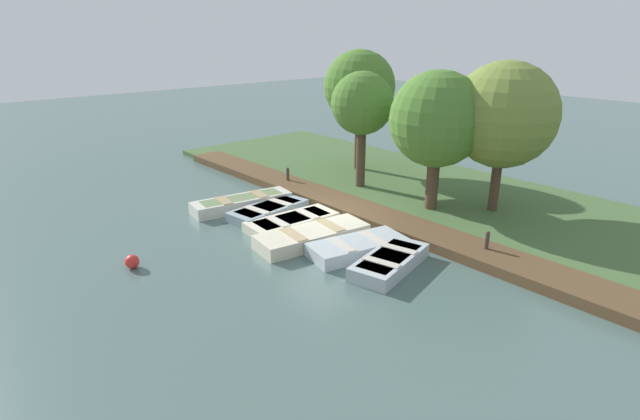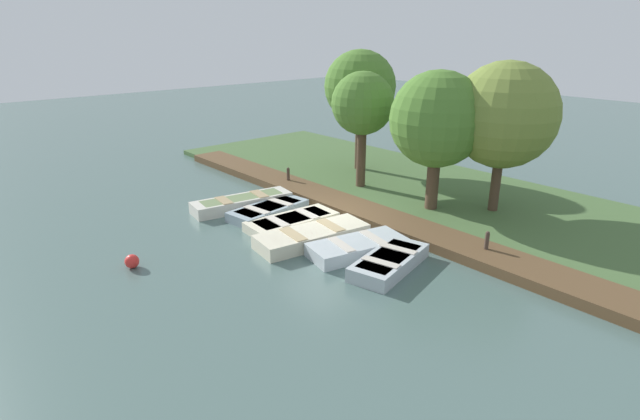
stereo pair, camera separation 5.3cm
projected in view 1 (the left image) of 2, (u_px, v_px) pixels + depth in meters
ground_plane at (324, 223)px, 16.62m from camera, size 80.00×80.00×0.00m
shore_bank at (418, 190)px, 19.70m from camera, size 8.00×24.00×0.20m
dock_walkway at (354, 209)px, 17.47m from camera, size 1.42×20.71×0.30m
rowboat_0 at (242, 202)px, 17.89m from camera, size 3.71×1.55×0.44m
rowboat_1 at (268, 210)px, 17.24m from camera, size 2.99×1.54×0.36m
rowboat_2 at (292, 222)px, 16.25m from camera, size 3.12×1.42×0.34m
rowboat_3 at (312, 236)px, 15.00m from camera, size 3.61×1.73×0.44m
rowboat_4 at (357, 247)px, 14.28m from camera, size 3.02×1.80×0.41m
rowboat_5 at (390, 262)px, 13.36m from camera, size 2.86×1.73×0.41m
mooring_post_near at (288, 177)px, 20.23m from camera, size 0.12×0.12×0.83m
mooring_post_far at (486, 245)px, 13.90m from camera, size 0.12×0.12×0.83m
buoy at (132, 262)px, 13.40m from camera, size 0.38×0.38×0.38m
park_tree_far_left at (359, 87)px, 21.15m from camera, size 3.04×3.04×5.32m
park_tree_left at (362, 105)px, 18.78m from camera, size 2.38×2.38×4.64m
park_tree_center at (437, 120)px, 16.36m from camera, size 3.18×3.18×4.89m
park_tree_right at (504, 115)px, 16.13m from camera, size 3.45×3.45×5.19m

